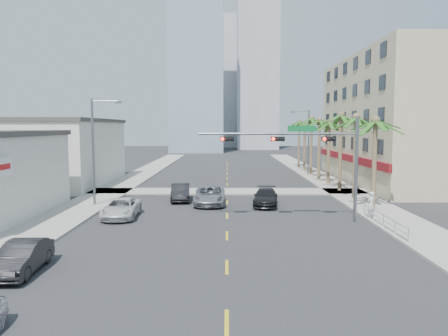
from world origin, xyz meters
The scene contains 27 objects.
ground centered at (0.00, 0.00, 0.00)m, with size 260.00×260.00×0.00m, color #262628.
sidewalk_right centered at (12.00, 20.00, 0.07)m, with size 4.00×120.00×0.15m, color gray.
sidewalk_left centered at (-12.00, 20.00, 0.07)m, with size 4.00×120.00×0.15m, color gray.
sidewalk_cross centered at (0.00, 22.00, 0.07)m, with size 80.00×4.00×0.15m, color gray.
building_right centered at (21.99, 30.00, 7.50)m, with size 15.25×28.00×15.00m.
building_left_far centered at (-19.50, 28.00, 3.60)m, with size 11.00×18.00×7.20m, color beige.
tower_far_left centered at (-8.00, 95.00, 24.00)m, with size 14.00×14.00×48.00m, color #99B2C6.
tower_far_right centered at (9.00, 110.00, 30.00)m, with size 12.00×12.00×60.00m, color #ADADB2.
tower_far_center centered at (-3.00, 125.00, 21.00)m, with size 16.00×16.00×42.00m, color #ADADB2.
traffic_signal_mast centered at (5.78, 7.95, 5.06)m, with size 11.12×0.54×7.20m.
palm_tree_0 centered at (11.60, 12.00, 7.08)m, with size 4.80×4.80×7.80m.
palm_tree_1 centered at (11.60, 17.20, 7.43)m, with size 4.80×4.80×8.16m.
palm_tree_2 centered at (11.60, 22.40, 7.78)m, with size 4.80×4.80×8.52m.
palm_tree_3 centered at (11.60, 27.60, 7.08)m, with size 4.80×4.80×7.80m.
palm_tree_4 centered at (11.60, 32.80, 7.43)m, with size 4.80×4.80×8.16m.
palm_tree_5 centered at (11.60, 38.00, 7.78)m, with size 4.80×4.80×8.52m.
palm_tree_6 centered at (11.60, 43.20, 7.08)m, with size 4.80×4.80×7.80m.
palm_tree_7 centered at (11.60, 48.40, 7.43)m, with size 4.80×4.80×8.16m.
streetlight_left centered at (-11.00, 14.00, 5.06)m, with size 2.55×0.25×9.00m.
streetlight_right centered at (11.00, 38.00, 5.06)m, with size 2.55×0.25×9.00m.
guardrail centered at (10.30, 6.00, 0.67)m, with size 0.08×8.08×1.00m.
car_parked_mid centered at (-9.40, -2.89, 0.72)m, with size 1.52×4.37×1.44m, color black.
car_parked_far centered at (-7.80, 9.32, 0.70)m, with size 2.34×5.07×1.41m, color silver.
car_lane_left centered at (-4.24, 16.80, 0.77)m, with size 1.63×4.67×1.54m, color black.
car_lane_center centered at (-1.50, 14.80, 0.78)m, with size 2.60×5.64×1.57m, color #A2A2A6.
car_lane_right centered at (3.27, 14.38, 0.72)m, with size 2.01×4.93×1.43m, color black.
pedestrian centered at (10.30, 8.60, 1.11)m, with size 0.70×0.46×1.93m, color silver.
Camera 1 is at (0.02, -22.31, 6.68)m, focal length 35.00 mm.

